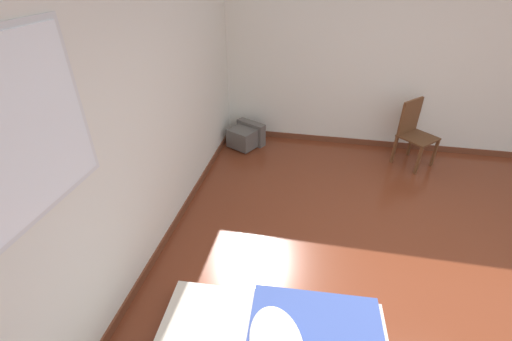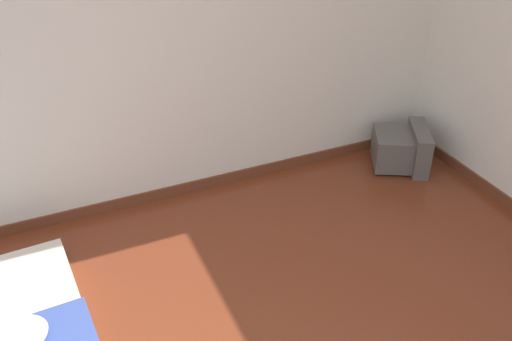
# 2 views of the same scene
# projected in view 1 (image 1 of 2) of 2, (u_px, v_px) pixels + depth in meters

# --- Properties ---
(ground_plane) EXTENTS (20.00, 20.00, 0.00)m
(ground_plane) POSITION_uv_depth(u_px,v_px,m) (419.00, 289.00, 3.10)
(ground_plane) COLOR maroon
(wall_back) EXTENTS (8.04, 0.08, 2.60)m
(wall_back) POSITION_uv_depth(u_px,v_px,m) (133.00, 138.00, 2.82)
(wall_back) COLOR silver
(wall_back) RESTS_ON ground_plane
(wall_right) EXTENTS (0.08, 7.44, 2.60)m
(wall_right) POSITION_uv_depth(u_px,v_px,m) (401.00, 64.00, 4.79)
(wall_right) COLOR silver
(wall_right) RESTS_ON ground_plane
(crt_tv) EXTENTS (0.59, 0.60, 0.36)m
(crt_tv) POSITION_uv_depth(u_px,v_px,m) (246.00, 136.00, 5.37)
(crt_tv) COLOR #56514C
(crt_tv) RESTS_ON ground_plane
(wooden_chair) EXTENTS (0.61, 0.61, 0.92)m
(wooden_chair) POSITION_uv_depth(u_px,v_px,m) (413.00, 128.00, 4.78)
(wooden_chair) COLOR brown
(wooden_chair) RESTS_ON ground_plane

